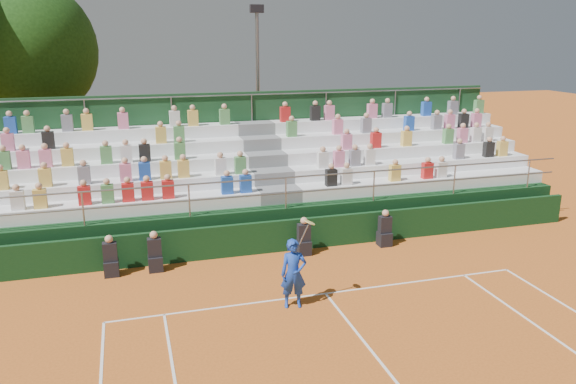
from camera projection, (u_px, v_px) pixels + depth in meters
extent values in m
plane|color=#C76221|center=(326.00, 294.00, 14.54)|extent=(90.00, 90.00, 0.00)
cube|color=white|center=(326.00, 294.00, 14.54)|extent=(11.00, 0.06, 0.01)
cube|color=white|center=(378.00, 360.00, 11.58)|extent=(0.06, 6.40, 0.01)
cube|color=black|center=(291.00, 235.00, 17.36)|extent=(20.00, 0.15, 1.00)
cube|color=black|center=(111.00, 268.00, 15.59)|extent=(0.40, 0.40, 0.44)
cube|color=black|center=(110.00, 252.00, 15.46)|extent=(0.38, 0.25, 0.55)
sphere|color=tan|center=(109.00, 239.00, 15.36)|extent=(0.22, 0.22, 0.22)
cube|color=black|center=(156.00, 263.00, 15.91)|extent=(0.40, 0.40, 0.44)
cube|color=black|center=(154.00, 248.00, 15.78)|extent=(0.38, 0.25, 0.55)
sphere|color=tan|center=(154.00, 235.00, 15.68)|extent=(0.22, 0.22, 0.22)
cube|color=black|center=(304.00, 247.00, 17.10)|extent=(0.40, 0.40, 0.44)
cube|color=black|center=(304.00, 233.00, 16.97)|extent=(0.38, 0.25, 0.55)
sphere|color=tan|center=(304.00, 221.00, 16.87)|extent=(0.22, 0.22, 0.22)
cube|color=black|center=(384.00, 239.00, 17.82)|extent=(0.40, 0.40, 0.44)
cube|color=black|center=(385.00, 225.00, 17.69)|extent=(0.38, 0.25, 0.55)
sphere|color=tan|center=(386.00, 213.00, 17.59)|extent=(0.22, 0.22, 0.22)
cube|color=black|center=(266.00, 204.00, 20.20)|extent=(20.00, 5.20, 1.20)
cube|color=white|center=(108.00, 208.00, 17.00)|extent=(9.30, 0.85, 0.42)
cube|color=white|center=(424.00, 183.00, 19.87)|extent=(9.30, 0.85, 0.42)
cube|color=slate|center=(278.00, 195.00, 18.44)|extent=(1.40, 0.85, 0.42)
cube|color=white|center=(108.00, 188.00, 17.67)|extent=(9.30, 0.85, 0.42)
cube|color=white|center=(413.00, 166.00, 20.55)|extent=(9.30, 0.85, 0.42)
cube|color=slate|center=(272.00, 176.00, 19.11)|extent=(1.40, 0.85, 0.42)
cube|color=white|center=(107.00, 169.00, 18.34)|extent=(9.30, 0.85, 0.42)
cube|color=white|center=(403.00, 151.00, 21.22)|extent=(9.30, 0.85, 0.42)
cube|color=slate|center=(266.00, 159.00, 19.78)|extent=(1.40, 0.85, 0.42)
cube|color=white|center=(107.00, 151.00, 19.02)|extent=(9.30, 0.85, 0.42)
cube|color=white|center=(393.00, 136.00, 21.89)|extent=(9.30, 0.85, 0.42)
cube|color=slate|center=(260.00, 143.00, 20.45)|extent=(1.40, 0.85, 0.42)
cube|color=white|center=(106.00, 135.00, 19.69)|extent=(9.30, 0.85, 0.42)
cube|color=white|center=(384.00, 122.00, 22.56)|extent=(9.30, 0.85, 0.42)
cube|color=slate|center=(255.00, 128.00, 21.13)|extent=(1.40, 0.85, 0.42)
cube|color=#194222|center=(252.00, 149.00, 21.85)|extent=(20.00, 0.12, 4.40)
cylinder|color=gray|center=(286.00, 178.00, 17.41)|extent=(20.00, 0.05, 0.05)
cylinder|color=gray|center=(252.00, 94.00, 21.19)|extent=(20.00, 0.05, 0.05)
cube|color=silver|center=(18.00, 200.00, 16.07)|extent=(0.36, 0.24, 0.56)
cube|color=gold|center=(40.00, 199.00, 16.23)|extent=(0.36, 0.24, 0.56)
cube|color=red|center=(85.00, 195.00, 16.56)|extent=(0.36, 0.24, 0.56)
cube|color=#4C8C4C|center=(108.00, 194.00, 16.73)|extent=(0.36, 0.24, 0.56)
cube|color=red|center=(128.00, 192.00, 16.89)|extent=(0.36, 0.24, 0.56)
cube|color=red|center=(147.00, 191.00, 17.04)|extent=(0.36, 0.24, 0.56)
cube|color=red|center=(168.00, 189.00, 17.21)|extent=(0.36, 0.24, 0.56)
cube|color=#1E4CB2|center=(227.00, 185.00, 17.70)|extent=(0.36, 0.24, 0.56)
cube|color=#1E4CB2|center=(246.00, 184.00, 17.86)|extent=(0.36, 0.24, 0.56)
cube|color=gold|center=(1.00, 180.00, 16.60)|extent=(0.36, 0.24, 0.56)
cube|color=gold|center=(45.00, 177.00, 16.93)|extent=(0.36, 0.24, 0.56)
cube|color=slate|center=(84.00, 175.00, 17.23)|extent=(0.36, 0.24, 0.56)
cube|color=pink|center=(126.00, 172.00, 17.56)|extent=(0.36, 0.24, 0.56)
cube|color=#1E4CB2|center=(145.00, 171.00, 17.71)|extent=(0.36, 0.24, 0.56)
cube|color=gold|center=(166.00, 170.00, 17.89)|extent=(0.36, 0.24, 0.56)
cube|color=gold|center=(183.00, 169.00, 18.04)|extent=(0.36, 0.24, 0.56)
cube|color=silver|center=(221.00, 166.00, 18.36)|extent=(0.36, 0.24, 0.56)
cube|color=#4C8C4C|center=(240.00, 165.00, 18.54)|extent=(0.36, 0.24, 0.56)
cube|color=#4C8C4C|center=(4.00, 161.00, 17.27)|extent=(0.36, 0.24, 0.56)
cube|color=pink|center=(24.00, 159.00, 17.42)|extent=(0.36, 0.24, 0.56)
cube|color=pink|center=(46.00, 158.00, 17.59)|extent=(0.36, 0.24, 0.56)
cube|color=gold|center=(67.00, 157.00, 17.76)|extent=(0.36, 0.24, 0.56)
cube|color=#4C8C4C|center=(106.00, 155.00, 18.08)|extent=(0.36, 0.24, 0.56)
cube|color=silver|center=(126.00, 154.00, 18.25)|extent=(0.36, 0.24, 0.56)
cube|color=black|center=(145.00, 153.00, 18.40)|extent=(0.36, 0.24, 0.56)
cube|color=#4C8C4C|center=(180.00, 151.00, 18.71)|extent=(0.36, 0.24, 0.56)
cube|color=pink|center=(8.00, 142.00, 17.95)|extent=(0.36, 0.24, 0.56)
cube|color=black|center=(48.00, 140.00, 18.27)|extent=(0.36, 0.24, 0.56)
cube|color=gold|center=(161.00, 135.00, 19.24)|extent=(0.36, 0.24, 0.56)
cube|color=#4C8C4C|center=(179.00, 134.00, 19.40)|extent=(0.36, 0.24, 0.56)
cube|color=#1E4CB2|center=(11.00, 125.00, 18.62)|extent=(0.36, 0.24, 0.56)
cube|color=#4C8C4C|center=(28.00, 125.00, 18.76)|extent=(0.36, 0.24, 0.56)
cube|color=slate|center=(67.00, 123.00, 19.09)|extent=(0.36, 0.24, 0.56)
cube|color=gold|center=(87.00, 122.00, 19.26)|extent=(0.36, 0.24, 0.56)
cube|color=pink|center=(123.00, 121.00, 19.58)|extent=(0.36, 0.24, 0.56)
cube|color=silver|center=(175.00, 119.00, 20.06)|extent=(0.36, 0.24, 0.56)
cube|color=gold|center=(193.00, 118.00, 20.24)|extent=(0.36, 0.24, 0.56)
cube|color=#4C8C4C|center=(225.00, 117.00, 20.55)|extent=(0.36, 0.24, 0.56)
cube|color=black|center=(331.00, 177.00, 18.64)|extent=(0.36, 0.24, 0.56)
cube|color=silver|center=(346.00, 176.00, 18.79)|extent=(0.36, 0.24, 0.56)
cube|color=gold|center=(395.00, 173.00, 19.27)|extent=(0.36, 0.24, 0.56)
cube|color=red|center=(427.00, 171.00, 19.60)|extent=(0.36, 0.24, 0.56)
cube|color=silver|center=(441.00, 170.00, 19.75)|extent=(0.36, 0.24, 0.56)
cube|color=silver|center=(323.00, 160.00, 19.31)|extent=(0.36, 0.24, 0.56)
cube|color=pink|center=(339.00, 159.00, 19.47)|extent=(0.36, 0.24, 0.56)
cube|color=slate|center=(355.00, 158.00, 19.63)|extent=(0.36, 0.24, 0.56)
cube|color=silver|center=(369.00, 157.00, 19.79)|extent=(0.36, 0.24, 0.56)
cube|color=slate|center=(459.00, 151.00, 20.75)|extent=(0.36, 0.24, 0.56)
cube|color=black|center=(489.00, 149.00, 21.09)|extent=(0.36, 0.24, 0.56)
cube|color=gold|center=(502.00, 149.00, 21.25)|extent=(0.36, 0.24, 0.56)
cube|color=pink|center=(346.00, 142.00, 20.31)|extent=(0.36, 0.24, 0.56)
cube|color=red|center=(376.00, 140.00, 20.62)|extent=(0.36, 0.24, 0.56)
cube|color=gold|center=(406.00, 138.00, 20.96)|extent=(0.36, 0.24, 0.56)
cube|color=#4C8C4C|center=(448.00, 136.00, 21.43)|extent=(0.36, 0.24, 0.56)
cube|color=pink|center=(462.00, 135.00, 21.60)|extent=(0.36, 0.24, 0.56)
cube|color=silver|center=(476.00, 135.00, 21.76)|extent=(0.36, 0.24, 0.56)
cube|color=silver|center=(488.00, 134.00, 21.90)|extent=(0.36, 0.24, 0.56)
cube|color=#4C8C4C|center=(292.00, 129.00, 20.50)|extent=(0.36, 0.24, 0.56)
cube|color=pink|center=(338.00, 127.00, 20.98)|extent=(0.36, 0.24, 0.56)
cube|color=slate|center=(366.00, 125.00, 21.29)|extent=(0.36, 0.24, 0.56)
cube|color=#1E4CB2|center=(409.00, 123.00, 21.77)|extent=(0.36, 0.24, 0.56)
cube|color=slate|center=(436.00, 122.00, 22.10)|extent=(0.36, 0.24, 0.56)
cube|color=pink|center=(449.00, 121.00, 22.25)|extent=(0.36, 0.24, 0.56)
cube|color=black|center=(463.00, 121.00, 22.42)|extent=(0.36, 0.24, 0.56)
cube|color=pink|center=(476.00, 120.00, 22.58)|extent=(0.36, 0.24, 0.56)
cube|color=red|center=(285.00, 114.00, 21.17)|extent=(0.36, 0.24, 0.56)
cube|color=black|center=(315.00, 113.00, 21.49)|extent=(0.36, 0.24, 0.56)
cube|color=pink|center=(329.00, 113.00, 21.64)|extent=(0.36, 0.24, 0.56)
cube|color=pink|center=(372.00, 111.00, 22.13)|extent=(0.36, 0.24, 0.56)
cube|color=slate|center=(387.00, 110.00, 22.30)|extent=(0.36, 0.24, 0.56)
cube|color=#1E4CB2|center=(426.00, 109.00, 22.77)|extent=(0.36, 0.24, 0.56)
cube|color=slate|center=(453.00, 108.00, 23.09)|extent=(0.36, 0.24, 0.56)
cube|color=#4C8C4C|center=(479.00, 107.00, 23.43)|extent=(0.36, 0.24, 0.56)
imported|color=#173DAE|center=(294.00, 274.00, 13.64)|extent=(0.69, 0.51, 1.74)
cylinder|color=gray|center=(304.00, 235.00, 13.44)|extent=(0.26, 0.03, 0.51)
cylinder|color=#E5D866|center=(310.00, 222.00, 13.40)|extent=(0.26, 0.28, 0.14)
cylinder|color=#342513|center=(34.00, 147.00, 24.78)|extent=(0.50, 0.50, 3.40)
sphere|color=#15370F|center=(22.00, 50.00, 23.66)|extent=(6.13, 6.13, 6.13)
cylinder|color=gray|center=(258.00, 98.00, 25.61)|extent=(0.16, 0.16, 7.41)
cube|color=black|center=(257.00, 9.00, 24.56)|extent=(0.60, 0.25, 0.35)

